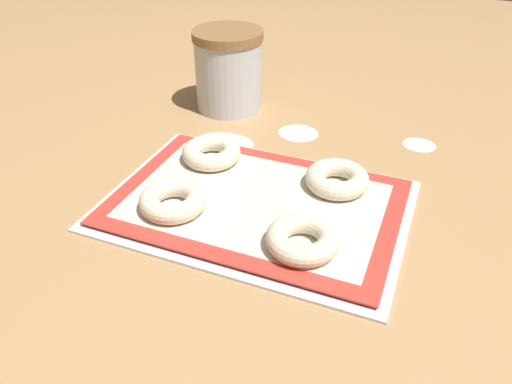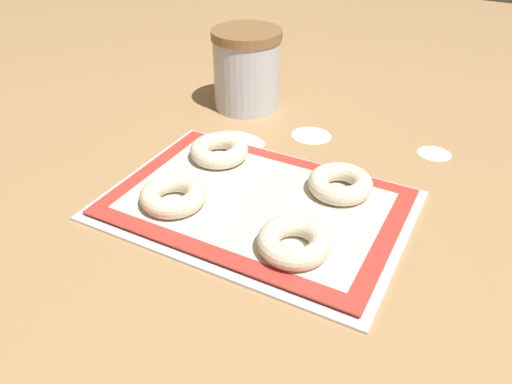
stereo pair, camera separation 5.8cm
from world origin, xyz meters
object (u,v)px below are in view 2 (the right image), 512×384
(bagel_back_left, at_px, (219,150))
(bagel_back_right, at_px, (340,184))
(flour_canister, at_px, (247,69))
(baking_tray, at_px, (256,204))
(bagel_front_left, at_px, (173,195))
(bagel_front_right, at_px, (294,242))

(bagel_back_left, relative_size, bagel_back_right, 1.00)
(bagel_back_left, relative_size, flour_canister, 0.62)
(bagel_back_left, bearing_deg, baking_tray, -35.28)
(bagel_front_left, relative_size, bagel_back_left, 1.00)
(baking_tray, bearing_deg, bagel_front_left, -147.95)
(bagel_front_right, distance_m, bagel_back_left, 0.24)
(bagel_front_right, xyz_separation_m, bagel_back_right, (0.00, 0.15, 0.00))
(bagel_front_right, xyz_separation_m, bagel_back_left, (-0.20, 0.15, 0.00))
(bagel_back_left, height_order, flour_canister, flour_canister)
(baking_tray, xyz_separation_m, bagel_front_right, (0.09, -0.07, 0.02))
(baking_tray, distance_m, bagel_front_left, 0.12)
(baking_tray, height_order, bagel_front_right, bagel_front_right)
(baking_tray, distance_m, bagel_front_right, 0.12)
(bagel_front_right, relative_size, bagel_back_left, 1.00)
(baking_tray, bearing_deg, bagel_front_right, -38.30)
(bagel_back_left, bearing_deg, bagel_back_right, 0.04)
(bagel_front_left, bearing_deg, baking_tray, 32.05)
(bagel_back_right, bearing_deg, bagel_back_left, -179.96)
(baking_tray, height_order, flour_canister, flour_canister)
(bagel_front_left, xyz_separation_m, bagel_back_right, (0.19, 0.13, 0.00))
(baking_tray, height_order, bagel_back_right, bagel_back_right)
(bagel_back_right, height_order, flour_canister, flour_canister)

